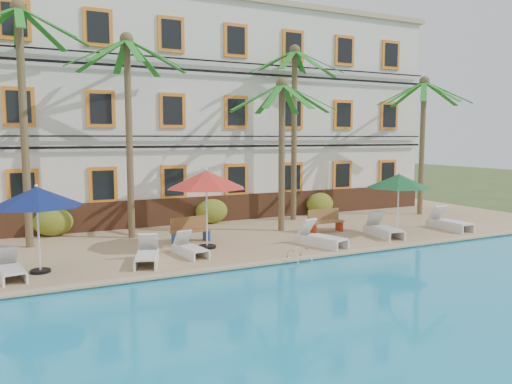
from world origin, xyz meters
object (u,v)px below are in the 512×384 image
lounger_b (147,255)px  bench_left (190,230)px  palm_b (128,107)px  lounger_a (10,269)px  palm_a (22,91)px  lounger_c (190,248)px  umbrella_blue (37,197)px  lounger_e (383,228)px  umbrella_green (399,181)px  pool_ladder (299,260)px  lounger_d (320,237)px  palm_c (282,130)px  palm_e (423,125)px  palm_d (294,108)px  umbrella_red (206,180)px  bench_right (325,221)px  lounger_f (449,222)px

lounger_b → bench_left: 3.29m
palm_b → lounger_a: 7.56m
palm_a → bench_left: (5.34, -1.73, -4.94)m
bench_left → lounger_c: bearing=-109.0°
umbrella_blue → lounger_e: umbrella_blue is taller
lounger_c → lounger_e: lounger_e is taller
umbrella_green → palm_a: bearing=163.4°
palm_a → pool_ladder: size_ratio=11.37×
lounger_d → lounger_b: bearing=178.0°
palm_b → palm_c: (5.90, -1.24, -0.86)m
lounger_d → lounger_e: (3.20, 0.38, 0.01)m
lounger_c → bench_left: size_ratio=1.10×
palm_e → umbrella_green: size_ratio=2.75×
palm_a → lounger_d: (9.30, -4.38, -5.11)m
palm_d → umbrella_red: 7.55m
palm_e → lounger_e: bearing=-146.6°
lounger_b → pool_ladder: 4.72m
lounger_c → umbrella_green: bearing=-1.5°
lounger_a → lounger_c: 5.29m
palm_d → lounger_e: 7.06m
umbrella_green → umbrella_blue: bearing=179.4°
lounger_c → pool_ladder: 3.59m
umbrella_green → lounger_d: (-3.96, -0.42, -1.82)m
lounger_c → lounger_d: 4.69m
umbrella_green → lounger_a: 14.01m
palm_c → bench_right: palm_c is taller
umbrella_green → pool_ladder: size_ratio=3.34×
lounger_e → palm_b: bearing=155.5°
palm_a → lounger_f: 17.24m
lounger_a → lounger_d: (9.93, -0.31, 0.03)m
lounger_a → lounger_e: 13.13m
lounger_a → umbrella_red: bearing=10.4°
palm_a → pool_ladder: bearing=-38.1°
umbrella_red → palm_e: bearing=11.5°
palm_b → umbrella_red: (1.96, -2.98, -2.60)m
umbrella_green → bench_right: 3.30m
palm_d → umbrella_red: palm_d is taller
palm_b → lounger_f: size_ratio=3.83×
bench_left → bench_right: bearing=-5.4°
lounger_e → pool_ladder: lounger_e is taller
palm_d → lounger_a: size_ratio=4.49×
palm_c → lounger_c: bearing=-152.3°
palm_d → lounger_d: palm_d is taller
umbrella_red → palm_a: bearing=152.2°
lounger_f → bench_right: 5.32m
palm_b → umbrella_green: 10.85m
palm_b → lounger_f: bearing=-18.5°
lounger_e → lounger_b: bearing=-179.0°
palm_a → lounger_c: 7.89m
palm_c → palm_a: bearing=172.9°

